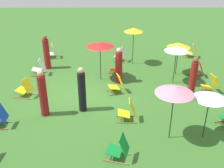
{
  "coord_description": "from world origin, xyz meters",
  "views": [
    {
      "loc": [
        10.05,
        1.16,
        5.55
      ],
      "look_at": [
        0.0,
        1.2,
        0.5
      ],
      "focal_mm": 42.18,
      "sensor_mm": 36.0,
      "label": 1
    }
  ],
  "objects_px": {
    "deckchair_8": "(117,85)",
    "deckchair_3": "(211,85)",
    "deckchair_9": "(25,89)",
    "umbrella_4": "(177,49)",
    "deckchair_13": "(119,149)",
    "deckchair_14": "(192,51)",
    "umbrella_1": "(100,44)",
    "umbrella_5": "(134,30)",
    "deckchair_11": "(40,68)",
    "umbrella_3": "(175,90)",
    "person_0": "(119,66)",
    "deckchair_5": "(128,111)",
    "umbrella_0": "(210,96)",
    "person_1": "(47,53)",
    "deckchair_2": "(121,55)",
    "deckchair_12": "(197,70)",
    "umbrella_2": "(179,45)",
    "person_4": "(193,78)",
    "person_2": "(43,95)",
    "deckchair_6": "(117,68)",
    "deckchair_10": "(52,52)",
    "person_3": "(82,90)"
  },
  "relations": [
    {
      "from": "deckchair_13",
      "to": "deckchair_14",
      "type": "height_order",
      "value": "same"
    },
    {
      "from": "umbrella_0",
      "to": "umbrella_1",
      "type": "relative_size",
      "value": 0.89
    },
    {
      "from": "deckchair_8",
      "to": "deckchair_3",
      "type": "bearing_deg",
      "value": 71.6
    },
    {
      "from": "umbrella_2",
      "to": "person_2",
      "type": "distance_m",
      "value": 6.91
    },
    {
      "from": "umbrella_5",
      "to": "deckchair_11",
      "type": "bearing_deg",
      "value": -73.14
    },
    {
      "from": "deckchair_2",
      "to": "person_3",
      "type": "bearing_deg",
      "value": -3.68
    },
    {
      "from": "deckchair_2",
      "to": "person_1",
      "type": "distance_m",
      "value": 4.07
    },
    {
      "from": "deckchair_2",
      "to": "umbrella_2",
      "type": "height_order",
      "value": "umbrella_2"
    },
    {
      "from": "deckchair_2",
      "to": "umbrella_4",
      "type": "height_order",
      "value": "umbrella_4"
    },
    {
      "from": "umbrella_0",
      "to": "person_2",
      "type": "height_order",
      "value": "person_2"
    },
    {
      "from": "deckchair_9",
      "to": "umbrella_3",
      "type": "height_order",
      "value": "umbrella_3"
    },
    {
      "from": "deckchair_5",
      "to": "person_2",
      "type": "bearing_deg",
      "value": -94.87
    },
    {
      "from": "person_4",
      "to": "umbrella_3",
      "type": "bearing_deg",
      "value": -17.11
    },
    {
      "from": "deckchair_6",
      "to": "person_3",
      "type": "bearing_deg",
      "value": -29.55
    },
    {
      "from": "deckchair_2",
      "to": "person_4",
      "type": "bearing_deg",
      "value": 50.42
    },
    {
      "from": "deckchair_3",
      "to": "umbrella_4",
      "type": "xyz_separation_m",
      "value": [
        -0.97,
        -1.42,
        1.33
      ]
    },
    {
      "from": "deckchair_8",
      "to": "umbrella_1",
      "type": "bearing_deg",
      "value": -167.27
    },
    {
      "from": "deckchair_3",
      "to": "deckchair_5",
      "type": "height_order",
      "value": "same"
    },
    {
      "from": "deckchair_14",
      "to": "umbrella_5",
      "type": "relative_size",
      "value": 0.43
    },
    {
      "from": "deckchair_10",
      "to": "umbrella_2",
      "type": "relative_size",
      "value": 0.51
    },
    {
      "from": "deckchair_14",
      "to": "umbrella_4",
      "type": "xyz_separation_m",
      "value": [
        3.36,
        -1.77,
        1.33
      ]
    },
    {
      "from": "deckchair_8",
      "to": "person_2",
      "type": "bearing_deg",
      "value": -74.9
    },
    {
      "from": "deckchair_9",
      "to": "umbrella_3",
      "type": "bearing_deg",
      "value": 77.86
    },
    {
      "from": "person_1",
      "to": "deckchair_2",
      "type": "bearing_deg",
      "value": 131.04
    },
    {
      "from": "deckchair_12",
      "to": "person_1",
      "type": "relative_size",
      "value": 0.47
    },
    {
      "from": "deckchair_14",
      "to": "umbrella_2",
      "type": "bearing_deg",
      "value": -14.03
    },
    {
      "from": "deckchair_9",
      "to": "deckchair_12",
      "type": "bearing_deg",
      "value": 118.77
    },
    {
      "from": "deckchair_12",
      "to": "umbrella_2",
      "type": "distance_m",
      "value": 1.55
    },
    {
      "from": "umbrella_3",
      "to": "person_4",
      "type": "distance_m",
      "value": 3.45
    },
    {
      "from": "umbrella_1",
      "to": "umbrella_4",
      "type": "height_order",
      "value": "umbrella_1"
    },
    {
      "from": "deckchair_11",
      "to": "umbrella_3",
      "type": "relative_size",
      "value": 0.43
    },
    {
      "from": "deckchair_9",
      "to": "person_0",
      "type": "height_order",
      "value": "person_0"
    },
    {
      "from": "deckchair_12",
      "to": "person_2",
      "type": "relative_size",
      "value": 0.46
    },
    {
      "from": "deckchair_11",
      "to": "person_3",
      "type": "height_order",
      "value": "person_3"
    },
    {
      "from": "deckchair_5",
      "to": "person_4",
      "type": "height_order",
      "value": "person_4"
    },
    {
      "from": "deckchair_9",
      "to": "umbrella_4",
      "type": "relative_size",
      "value": 0.47
    },
    {
      "from": "deckchair_6",
      "to": "person_0",
      "type": "height_order",
      "value": "person_0"
    },
    {
      "from": "deckchair_5",
      "to": "deckchair_6",
      "type": "height_order",
      "value": "same"
    },
    {
      "from": "deckchair_14",
      "to": "person_4",
      "type": "bearing_deg",
      "value": 1.81
    },
    {
      "from": "deckchair_5",
      "to": "umbrella_3",
      "type": "distance_m",
      "value": 2.21
    },
    {
      "from": "deckchair_2",
      "to": "umbrella_4",
      "type": "xyz_separation_m",
      "value": [
        2.77,
        2.38,
        1.33
      ]
    },
    {
      "from": "deckchair_8",
      "to": "deckchair_9",
      "type": "distance_m",
      "value": 3.95
    },
    {
      "from": "person_0",
      "to": "person_4",
      "type": "height_order",
      "value": "person_4"
    },
    {
      "from": "deckchair_10",
      "to": "person_3",
      "type": "xyz_separation_m",
      "value": [
        5.74,
        2.33,
        0.5
      ]
    },
    {
      "from": "deckchair_11",
      "to": "person_0",
      "type": "distance_m",
      "value": 4.06
    },
    {
      "from": "deckchair_9",
      "to": "umbrella_4",
      "type": "bearing_deg",
      "value": 115.79
    },
    {
      "from": "deckchair_14",
      "to": "umbrella_0",
      "type": "bearing_deg",
      "value": 4.87
    },
    {
      "from": "deckchair_12",
      "to": "deckchair_11",
      "type": "bearing_deg",
      "value": -85.26
    },
    {
      "from": "deckchair_14",
      "to": "umbrella_5",
      "type": "distance_m",
      "value": 3.96
    },
    {
      "from": "person_2",
      "to": "person_0",
      "type": "bearing_deg",
      "value": 51.42
    }
  ]
}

